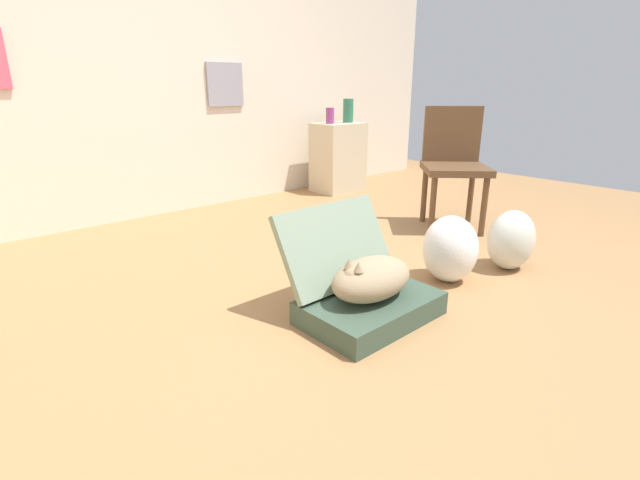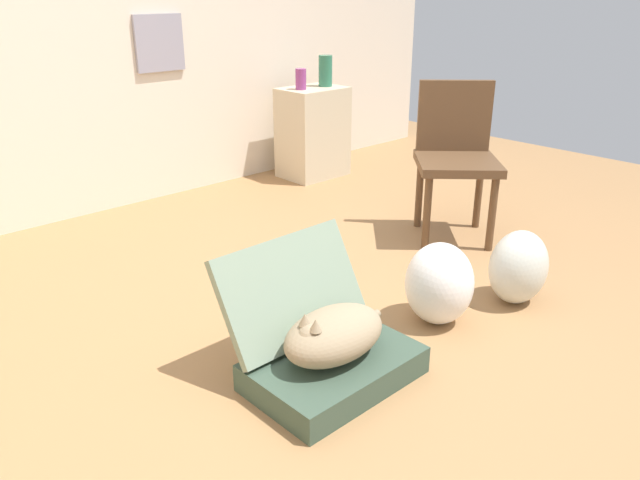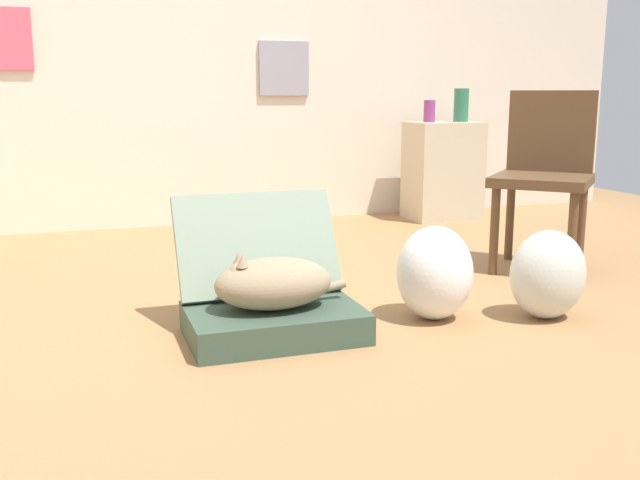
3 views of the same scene
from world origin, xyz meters
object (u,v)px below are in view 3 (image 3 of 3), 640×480
object	(u,v)px
plastic_bag_white	(435,273)
chair	(545,171)
vase_short	(461,105)
vase_tall	(429,111)
suitcase_base	(274,323)
cat	(272,283)
side_table	(443,171)
plastic_bag_clear	(548,275)

from	to	relation	value
plastic_bag_white	chair	xyz separation A→B (m)	(0.94, 0.61, 0.32)
vase_short	chair	distance (m)	1.57
chair	vase_tall	bearing A→B (deg)	130.49
suitcase_base	chair	distance (m)	1.78
plastic_bag_white	chair	bearing A→B (deg)	33.06
vase_tall	vase_short	distance (m)	0.25
cat	vase_tall	xyz separation A→B (m)	(1.73, 2.13, 0.56)
plastic_bag_white	side_table	distance (m)	2.43
cat	vase_tall	size ratio (longest dim) A/B	3.39
plastic_bag_clear	vase_tall	xyz separation A→B (m)	(0.62, 2.26, 0.59)
suitcase_base	plastic_bag_clear	distance (m)	1.12
plastic_bag_white	side_table	size ratio (longest dim) A/B	0.55
vase_tall	side_table	bearing A→B (deg)	2.09
cat	plastic_bag_clear	distance (m)	1.12
cat	plastic_bag_clear	size ratio (longest dim) A/B	1.43
plastic_bag_white	side_table	bearing A→B (deg)	60.98
plastic_bag_white	vase_short	xyz separation A→B (m)	(1.30, 2.11, 0.62)
vase_short	side_table	bearing A→B (deg)	174.27
vase_short	chair	world-z (taller)	vase_short
cat	side_table	size ratio (longest dim) A/B	0.75
vase_tall	chair	world-z (taller)	chair
plastic_bag_white	side_table	world-z (taller)	side_table
plastic_bag_clear	side_table	world-z (taller)	side_table
plastic_bag_clear	chair	size ratio (longest dim) A/B	0.40
plastic_bag_white	vase_short	distance (m)	2.56
plastic_bag_clear	plastic_bag_white	bearing A→B (deg)	162.06
plastic_bag_clear	vase_short	xyz separation A→B (m)	(0.87, 2.25, 0.63)
plastic_bag_clear	side_table	size ratio (longest dim) A/B	0.52
plastic_bag_white	vase_tall	size ratio (longest dim) A/B	2.48
plastic_bag_white	chair	distance (m)	1.16
cat	plastic_bag_white	world-z (taller)	plastic_bag_white
vase_tall	chair	xyz separation A→B (m)	(-0.12, -1.51, -0.27)
cat	side_table	distance (m)	2.83
cat	plastic_bag_white	bearing A→B (deg)	1.10
side_table	vase_tall	distance (m)	0.44
cat	vase_tall	distance (m)	2.80
side_table	vase_tall	size ratio (longest dim) A/B	4.54
suitcase_base	plastic_bag_clear	xyz separation A→B (m)	(1.10, -0.13, 0.12)
suitcase_base	vase_tall	world-z (taller)	vase_tall
suitcase_base	vase_tall	size ratio (longest dim) A/B	4.18
cat	chair	size ratio (longest dim) A/B	0.57
suitcase_base	side_table	xyz separation A→B (m)	(1.85, 2.14, 0.29)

